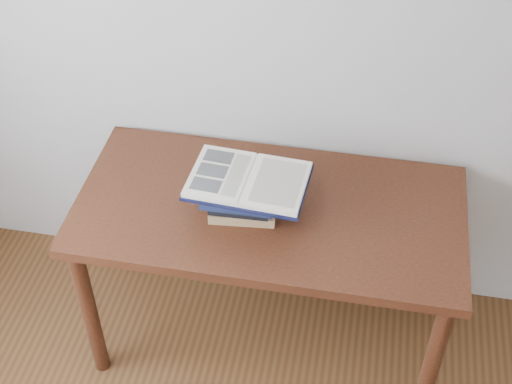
# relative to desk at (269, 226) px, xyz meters

# --- Properties ---
(desk) EXTENTS (1.39, 0.69, 0.74)m
(desk) POSITION_rel_desk_xyz_m (0.00, 0.00, 0.00)
(desk) COLOR #4F2613
(desk) RESTS_ON ground
(book_stack) EXTENTS (0.26, 0.18, 0.13)m
(book_stack) POSITION_rel_desk_xyz_m (-0.10, -0.04, 0.16)
(book_stack) COLOR #9E8D51
(book_stack) RESTS_ON desk
(open_book) EXTENTS (0.42, 0.30, 0.03)m
(open_book) POSITION_rel_desk_xyz_m (-0.07, -0.03, 0.24)
(open_book) COLOR black
(open_book) RESTS_ON book_stack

